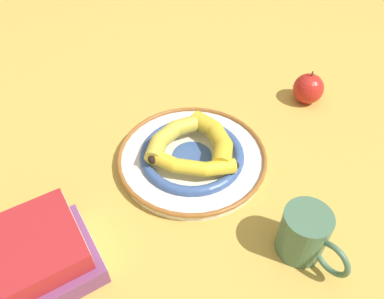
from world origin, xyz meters
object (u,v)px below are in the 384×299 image
(banana_a, at_px, (216,139))
(banana_c, at_px, (189,165))
(banana_b, at_px, (171,136))
(decorative_bowl, at_px, (192,157))
(apple, at_px, (308,89))
(coffee_mug, at_px, (305,234))
(book_stack, at_px, (31,260))

(banana_a, height_order, banana_c, banana_a)
(banana_b, bearing_deg, decorative_bowl, 96.68)
(banana_a, bearing_deg, apple, -70.67)
(coffee_mug, bearing_deg, banana_c, -165.90)
(book_stack, height_order, coffee_mug, coffee_mug)
(decorative_bowl, bearing_deg, banana_c, -92.18)
(book_stack, bearing_deg, decorative_bowl, 14.36)
(decorative_bowl, xyz_separation_m, book_stack, (-0.25, -0.27, 0.02))
(decorative_bowl, relative_size, banana_a, 1.89)
(decorative_bowl, relative_size, book_stack, 1.27)
(banana_c, height_order, book_stack, book_stack)
(banana_a, distance_m, coffee_mug, 0.27)
(banana_b, distance_m, coffee_mug, 0.34)
(banana_b, bearing_deg, banana_c, 64.61)
(banana_b, bearing_deg, banana_a, 121.66)
(banana_a, distance_m, book_stack, 0.42)
(banana_c, relative_size, coffee_mug, 1.72)
(banana_a, xyz_separation_m, book_stack, (-0.30, -0.29, -0.01))
(decorative_bowl, height_order, banana_b, banana_b)
(banana_a, bearing_deg, coffee_mug, -168.62)
(banana_c, height_order, coffee_mug, coffee_mug)
(banana_a, relative_size, coffee_mug, 1.47)
(decorative_bowl, distance_m, book_stack, 0.37)
(banana_b, xyz_separation_m, coffee_mug, (0.25, -0.23, -0.00))
(apple, bearing_deg, book_stack, -136.11)
(banana_c, relative_size, book_stack, 0.78)
(decorative_bowl, relative_size, banana_b, 2.19)
(decorative_bowl, distance_m, banana_c, 0.06)
(decorative_bowl, xyz_separation_m, coffee_mug, (0.21, -0.20, 0.04))
(banana_a, xyz_separation_m, banana_b, (-0.10, 0.01, -0.00))
(banana_c, xyz_separation_m, apple, (0.28, 0.29, -0.01))
(banana_a, distance_m, apple, 0.32)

